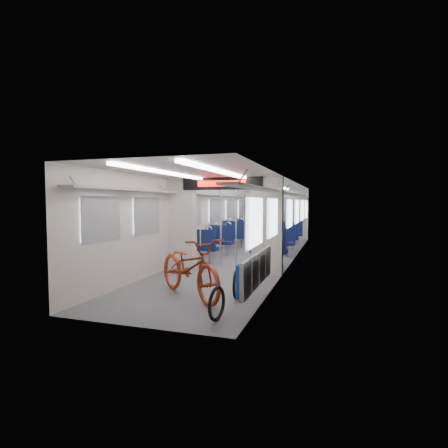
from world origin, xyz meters
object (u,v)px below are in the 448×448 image
(stanchion_far_left, at_px, (249,218))
(seat_bay_near_right, at_px, (275,241))
(seat_bay_far_left, at_px, (242,231))
(stanchion_near_left, at_px, (221,223))
(flip_bench, at_px, (256,269))
(bike_hoop_b, at_px, (237,285))
(stanchion_near_right, at_px, (236,224))
(bicycle, at_px, (189,267))
(bike_hoop_a, at_px, (217,305))
(stanchion_far_right, at_px, (263,218))
(bike_hoop_c, at_px, (246,284))
(seat_bay_near_left, at_px, (212,241))
(seat_bay_far_right, at_px, (289,233))

(stanchion_far_left, bearing_deg, seat_bay_near_right, -54.97)
(seat_bay_far_left, height_order, stanchion_near_left, stanchion_near_left)
(flip_bench, xyz_separation_m, seat_bay_far_left, (-2.29, 7.69, -0.03))
(bike_hoop_b, distance_m, stanchion_near_right, 2.88)
(bicycle, bearing_deg, bike_hoop_a, -101.47)
(seat_bay_near_right, distance_m, stanchion_near_left, 1.94)
(flip_bench, xyz_separation_m, stanchion_near_left, (-1.61, 2.98, 0.57))
(flip_bench, height_order, stanchion_near_right, stanchion_near_right)
(seat_bay_far_left, xyz_separation_m, stanchion_far_right, (1.18, -1.56, 0.60))
(bike_hoop_c, bearing_deg, bike_hoop_a, -92.10)
(stanchion_far_right, bearing_deg, bicycle, -91.08)
(seat_bay_far_left, bearing_deg, seat_bay_near_left, -90.00)
(bicycle, bearing_deg, stanchion_near_right, 36.71)
(stanchion_near_right, bearing_deg, bike_hoop_c, -69.88)
(flip_bench, bearing_deg, seat_bay_near_right, 95.44)
(seat_bay_near_left, bearing_deg, seat_bay_far_right, 61.98)
(bike_hoop_c, distance_m, stanchion_far_left, 5.83)
(seat_bay_near_right, relative_size, seat_bay_far_left, 1.09)
(stanchion_far_left, bearing_deg, seat_bay_far_left, 113.33)
(bike_hoop_b, height_order, seat_bay_far_left, seat_bay_far_left)
(seat_bay_near_right, relative_size, stanchion_far_left, 1.01)
(bike_hoop_c, bearing_deg, seat_bay_near_right, 91.89)
(flip_bench, relative_size, stanchion_far_right, 0.93)
(bicycle, height_order, stanchion_far_right, stanchion_far_right)
(stanchion_near_left, relative_size, stanchion_far_left, 1.00)
(bike_hoop_a, height_order, seat_bay_near_left, seat_bay_near_left)
(seat_bay_near_right, bearing_deg, seat_bay_near_left, -172.97)
(bicycle, bearing_deg, seat_bay_near_left, 52.96)
(bike_hoop_a, xyz_separation_m, stanchion_far_left, (-1.24, 7.12, 0.92))
(flip_bench, height_order, seat_bay_near_right, seat_bay_near_right)
(bike_hoop_c, xyz_separation_m, seat_bay_near_left, (-2.00, 3.71, 0.33))
(bike_hoop_a, xyz_separation_m, bike_hoop_c, (0.06, 1.51, -0.03))
(seat_bay_far_left, distance_m, stanchion_far_right, 2.05)
(bike_hoop_b, bearing_deg, seat_bay_near_right, 90.52)
(flip_bench, distance_m, seat_bay_near_left, 4.76)
(bike_hoop_a, distance_m, stanchion_near_right, 4.00)
(bike_hoop_a, height_order, seat_bay_near_right, seat_bay_near_right)
(bike_hoop_a, height_order, bike_hoop_c, bike_hoop_a)
(bicycle, relative_size, seat_bay_near_right, 0.90)
(seat_bay_near_left, distance_m, seat_bay_far_right, 3.98)
(flip_bench, height_order, stanchion_far_right, stanchion_far_right)
(bike_hoop_a, height_order, bike_hoop_b, bike_hoop_b)
(bicycle, xyz_separation_m, flip_bench, (1.22, -0.00, 0.03))
(bicycle, bearing_deg, stanchion_near_left, 46.10)
(seat_bay_far_left, bearing_deg, bike_hoop_b, -75.83)
(flip_bench, xyz_separation_m, bike_hoop_b, (-0.38, 0.14, -0.34))
(seat_bay_near_left, relative_size, stanchion_near_right, 0.84)
(bike_hoop_a, relative_size, stanchion_near_left, 0.22)
(stanchion_far_left, xyz_separation_m, stanchion_far_right, (0.48, 0.07, 0.00))
(bicycle, height_order, bike_hoop_b, bicycle)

